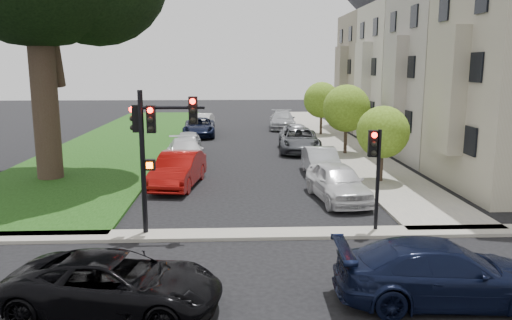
{
  "coord_description": "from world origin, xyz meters",
  "views": [
    {
      "loc": [
        -0.84,
        -13.8,
        5.55
      ],
      "look_at": [
        0.0,
        5.0,
        2.0
      ],
      "focal_mm": 35.0,
      "sensor_mm": 36.0,
      "label": 1
    }
  ],
  "objects_px": {
    "car_parked_4": "(282,120)",
    "car_parked_3": "(297,132)",
    "car_parked_1": "(321,162)",
    "car_parked_9": "(202,122)",
    "car_parked_6": "(185,152)",
    "car_parked_8": "(199,127)",
    "traffic_signal_main": "(154,137)",
    "car_parked_7": "(188,142)",
    "car_parked_0": "(338,182)",
    "traffic_signal_secondary": "(375,161)",
    "small_tree_a": "(383,132)",
    "car_cross_near": "(116,284)",
    "car_parked_5": "(178,170)",
    "small_tree_b": "(346,108)",
    "car_cross_far": "(442,272)",
    "car_parked_2": "(299,140)",
    "small_tree_c": "(321,100)"
  },
  "relations": [
    {
      "from": "car_cross_far",
      "to": "car_parked_8",
      "type": "distance_m",
      "value": 29.92
    },
    {
      "from": "car_parked_8",
      "to": "car_parked_9",
      "type": "height_order",
      "value": "car_parked_8"
    },
    {
      "from": "car_parked_1",
      "to": "car_parked_7",
      "type": "distance_m",
      "value": 10.46
    },
    {
      "from": "small_tree_c",
      "to": "traffic_signal_main",
      "type": "xyz_separation_m",
      "value": [
        -9.62,
        -23.84,
        0.45
      ]
    },
    {
      "from": "car_parked_2",
      "to": "car_parked_3",
      "type": "xyz_separation_m",
      "value": [
        0.47,
        4.6,
        -0.1
      ]
    },
    {
      "from": "car_cross_far",
      "to": "car_parked_6",
      "type": "bearing_deg",
      "value": 25.93
    },
    {
      "from": "car_cross_near",
      "to": "car_parked_5",
      "type": "bearing_deg",
      "value": 8.16
    },
    {
      "from": "car_parked_2",
      "to": "car_parked_8",
      "type": "distance_m",
      "value": 10.32
    },
    {
      "from": "car_parked_4",
      "to": "car_parked_9",
      "type": "bearing_deg",
      "value": -167.55
    },
    {
      "from": "car_parked_0",
      "to": "car_parked_8",
      "type": "relative_size",
      "value": 0.87
    },
    {
      "from": "car_parked_0",
      "to": "car_cross_near",
      "type": "bearing_deg",
      "value": -133.51
    },
    {
      "from": "car_parked_2",
      "to": "car_parked_4",
      "type": "distance_m",
      "value": 12.15
    },
    {
      "from": "car_parked_1",
      "to": "car_parked_5",
      "type": "distance_m",
      "value": 7.32
    },
    {
      "from": "car_parked_5",
      "to": "small_tree_b",
      "type": "bearing_deg",
      "value": 48.04
    },
    {
      "from": "car_cross_far",
      "to": "car_parked_5",
      "type": "xyz_separation_m",
      "value": [
        -7.52,
        11.96,
        0.06
      ]
    },
    {
      "from": "car_parked_5",
      "to": "car_parked_9",
      "type": "height_order",
      "value": "car_parked_5"
    },
    {
      "from": "car_parked_6",
      "to": "car_parked_9",
      "type": "bearing_deg",
      "value": 81.58
    },
    {
      "from": "car_parked_0",
      "to": "traffic_signal_secondary",
      "type": "bearing_deg",
      "value": -91.64
    },
    {
      "from": "small_tree_b",
      "to": "car_parked_7",
      "type": "relative_size",
      "value": 1.1
    },
    {
      "from": "car_parked_0",
      "to": "car_parked_6",
      "type": "bearing_deg",
      "value": 124.92
    },
    {
      "from": "small_tree_c",
      "to": "car_parked_4",
      "type": "relative_size",
      "value": 0.79
    },
    {
      "from": "car_parked_8",
      "to": "car_parked_9",
      "type": "distance_m",
      "value": 3.53
    },
    {
      "from": "car_parked_8",
      "to": "car_parked_9",
      "type": "relative_size",
      "value": 1.19
    },
    {
      "from": "small_tree_a",
      "to": "car_cross_near",
      "type": "distance_m",
      "value": 15.84
    },
    {
      "from": "car_cross_near",
      "to": "car_parked_2",
      "type": "xyz_separation_m",
      "value": [
        7.0,
        21.52,
        0.1
      ]
    },
    {
      "from": "small_tree_b",
      "to": "car_cross_far",
      "type": "xyz_separation_m",
      "value": [
        -2.12,
        -20.0,
        -2.21
      ]
    },
    {
      "from": "car_parked_2",
      "to": "car_parked_4",
      "type": "bearing_deg",
      "value": 93.34
    },
    {
      "from": "traffic_signal_main",
      "to": "car_parked_6",
      "type": "xyz_separation_m",
      "value": [
        -0.19,
        12.09,
        -2.59
      ]
    },
    {
      "from": "small_tree_b",
      "to": "car_cross_far",
      "type": "bearing_deg",
      "value": -96.06
    },
    {
      "from": "traffic_signal_main",
      "to": "car_cross_near",
      "type": "relative_size",
      "value": 0.99
    },
    {
      "from": "traffic_signal_main",
      "to": "car_parked_1",
      "type": "height_order",
      "value": "traffic_signal_main"
    },
    {
      "from": "small_tree_b",
      "to": "car_cross_far",
      "type": "relative_size",
      "value": 0.87
    },
    {
      "from": "traffic_signal_secondary",
      "to": "car_parked_1",
      "type": "height_order",
      "value": "traffic_signal_secondary"
    },
    {
      "from": "small_tree_b",
      "to": "car_parked_1",
      "type": "xyz_separation_m",
      "value": [
        -2.59,
        -6.07,
        -2.23
      ]
    },
    {
      "from": "car_parked_4",
      "to": "car_parked_3",
      "type": "bearing_deg",
      "value": -83.1
    },
    {
      "from": "car_cross_near",
      "to": "car_parked_5",
      "type": "distance_m",
      "value": 12.1
    },
    {
      "from": "car_parked_4",
      "to": "car_parked_6",
      "type": "distance_m",
      "value": 17.81
    },
    {
      "from": "car_parked_3",
      "to": "car_cross_far",
      "type": "bearing_deg",
      "value": -97.69
    },
    {
      "from": "car_parked_5",
      "to": "car_parked_9",
      "type": "relative_size",
      "value": 1.09
    },
    {
      "from": "small_tree_c",
      "to": "car_parked_8",
      "type": "distance_m",
      "value": 10.04
    },
    {
      "from": "car_parked_1",
      "to": "car_parked_7",
      "type": "bearing_deg",
      "value": 135.74
    },
    {
      "from": "car_parked_3",
      "to": "car_parked_2",
      "type": "bearing_deg",
      "value": -103.89
    },
    {
      "from": "car_parked_4",
      "to": "car_parked_8",
      "type": "bearing_deg",
      "value": -143.24
    },
    {
      "from": "car_parked_0",
      "to": "car_parked_4",
      "type": "xyz_separation_m",
      "value": [
        0.03,
        24.35,
        0.01
      ]
    },
    {
      "from": "traffic_signal_main",
      "to": "car_parked_7",
      "type": "relative_size",
      "value": 1.19
    },
    {
      "from": "car_parked_5",
      "to": "car_parked_8",
      "type": "xyz_separation_m",
      "value": [
        -0.16,
        16.96,
        -0.06
      ]
    },
    {
      "from": "car_parked_6",
      "to": "car_parked_9",
      "type": "relative_size",
      "value": 1.11
    },
    {
      "from": "car_parked_1",
      "to": "car_parked_9",
      "type": "distance_m",
      "value": 19.88
    },
    {
      "from": "car_cross_near",
      "to": "car_parked_6",
      "type": "xyz_separation_m",
      "value": [
        -0.06,
        17.35,
        0.05
      ]
    },
    {
      "from": "car_parked_4",
      "to": "car_parked_0",
      "type": "bearing_deg",
      "value": -86.31
    }
  ]
}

